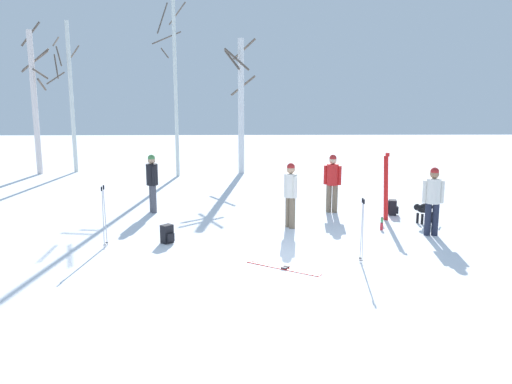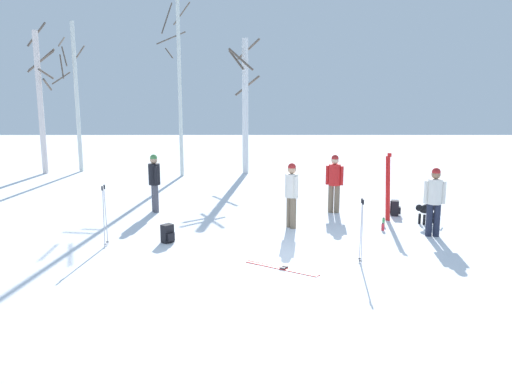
{
  "view_description": "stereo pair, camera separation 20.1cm",
  "coord_description": "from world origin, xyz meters",
  "px_view_note": "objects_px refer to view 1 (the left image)",
  "views": [
    {
      "loc": [
        -1.02,
        -10.73,
        3.65
      ],
      "look_at": [
        -0.8,
        2.59,
        1.0
      ],
      "focal_mm": 37.28,
      "sensor_mm": 36.0,
      "label": 1
    },
    {
      "loc": [
        -0.82,
        -10.73,
        3.65
      ],
      "look_at": [
        -0.8,
        2.59,
        1.0
      ],
      "focal_mm": 37.28,
      "sensor_mm": 36.0,
      "label": 2
    }
  ],
  "objects_px": {
    "ski_poles_0": "(362,229)",
    "backpack_1": "(393,208)",
    "birch_tree_0": "(35,99)",
    "birch_tree_3": "(241,103)",
    "person_1": "(433,197)",
    "backpack_0": "(167,234)",
    "dog": "(424,209)",
    "person_0": "(152,180)",
    "birch_tree_2": "(175,75)",
    "birch_tree_1": "(70,94)",
    "person_3": "(291,191)",
    "person_2": "(332,180)",
    "ski_pair_planted_0": "(386,187)",
    "water_bottle_0": "(382,226)",
    "ski_poles_1": "(104,215)",
    "ski_pair_lying_0": "(283,268)",
    "water_bottle_1": "(382,221)"
  },
  "relations": [
    {
      "from": "ski_poles_0",
      "to": "backpack_1",
      "type": "bearing_deg",
      "value": 66.7
    },
    {
      "from": "birch_tree_0",
      "to": "birch_tree_3",
      "type": "xyz_separation_m",
      "value": [
        8.56,
        0.02,
        -0.17
      ]
    },
    {
      "from": "person_1",
      "to": "backpack_0",
      "type": "height_order",
      "value": "person_1"
    },
    {
      "from": "dog",
      "to": "backpack_0",
      "type": "height_order",
      "value": "dog"
    },
    {
      "from": "person_0",
      "to": "birch_tree_2",
      "type": "bearing_deg",
      "value": 91.01
    },
    {
      "from": "birch_tree_1",
      "to": "person_3",
      "type": "bearing_deg",
      "value": -47.65
    },
    {
      "from": "person_1",
      "to": "person_2",
      "type": "height_order",
      "value": "same"
    },
    {
      "from": "backpack_1",
      "to": "ski_pair_planted_0",
      "type": "bearing_deg",
      "value": -123.3
    },
    {
      "from": "water_bottle_0",
      "to": "ski_poles_1",
      "type": "bearing_deg",
      "value": -168.68
    },
    {
      "from": "person_2",
      "to": "ski_poles_1",
      "type": "height_order",
      "value": "person_2"
    },
    {
      "from": "ski_pair_lying_0",
      "to": "birch_tree_2",
      "type": "distance_m",
      "value": 12.73
    },
    {
      "from": "water_bottle_0",
      "to": "birch_tree_3",
      "type": "bearing_deg",
      "value": 111.92
    },
    {
      "from": "dog",
      "to": "birch_tree_2",
      "type": "xyz_separation_m",
      "value": [
        -7.7,
        7.86,
        3.72
      ]
    },
    {
      "from": "ski_pair_planted_0",
      "to": "backpack_0",
      "type": "height_order",
      "value": "ski_pair_planted_0"
    },
    {
      "from": "person_0",
      "to": "backpack_0",
      "type": "relative_size",
      "value": 3.9
    },
    {
      "from": "ski_poles_1",
      "to": "birch_tree_0",
      "type": "height_order",
      "value": "birch_tree_0"
    },
    {
      "from": "person_0",
      "to": "ski_pair_lying_0",
      "type": "relative_size",
      "value": 1.15
    },
    {
      "from": "person_3",
      "to": "ski_pair_planted_0",
      "type": "relative_size",
      "value": 0.91
    },
    {
      "from": "person_3",
      "to": "dog",
      "type": "distance_m",
      "value": 3.74
    },
    {
      "from": "person_2",
      "to": "water_bottle_1",
      "type": "height_order",
      "value": "person_2"
    },
    {
      "from": "ski_pair_lying_0",
      "to": "ski_pair_planted_0",
      "type": "bearing_deg",
      "value": 52.07
    },
    {
      "from": "birch_tree_3",
      "to": "person_3",
      "type": "bearing_deg",
      "value": -81.25
    },
    {
      "from": "ski_pair_lying_0",
      "to": "backpack_0",
      "type": "relative_size",
      "value": 3.4
    },
    {
      "from": "dog",
      "to": "backpack_0",
      "type": "bearing_deg",
      "value": -165.14
    },
    {
      "from": "person_1",
      "to": "ski_pair_lying_0",
      "type": "xyz_separation_m",
      "value": [
        -3.85,
        -2.4,
        -0.97
      ]
    },
    {
      "from": "ski_poles_0",
      "to": "birch_tree_1",
      "type": "distance_m",
      "value": 16.02
    },
    {
      "from": "person_1",
      "to": "birch_tree_3",
      "type": "distance_m",
      "value": 11.1
    },
    {
      "from": "ski_poles_1",
      "to": "birch_tree_1",
      "type": "xyz_separation_m",
      "value": [
        -4.21,
        11.11,
        2.56
      ]
    },
    {
      "from": "dog",
      "to": "ski_poles_1",
      "type": "xyz_separation_m",
      "value": [
        -8.09,
        -2.07,
        0.38
      ]
    },
    {
      "from": "birch_tree_2",
      "to": "birch_tree_3",
      "type": "height_order",
      "value": "birch_tree_2"
    },
    {
      "from": "person_0",
      "to": "ski_poles_0",
      "type": "distance_m",
      "value": 6.98
    },
    {
      "from": "person_2",
      "to": "person_3",
      "type": "height_order",
      "value": "same"
    },
    {
      "from": "ski_pair_planted_0",
      "to": "birch_tree_1",
      "type": "bearing_deg",
      "value": 142.44
    },
    {
      "from": "person_2",
      "to": "person_3",
      "type": "bearing_deg",
      "value": -128.51
    },
    {
      "from": "person_0",
      "to": "person_1",
      "type": "relative_size",
      "value": 1.0
    },
    {
      "from": "person_0",
      "to": "water_bottle_1",
      "type": "xyz_separation_m",
      "value": [
        6.39,
        -1.62,
        -0.87
      ]
    },
    {
      "from": "person_2",
      "to": "water_bottle_1",
      "type": "relative_size",
      "value": 7.48
    },
    {
      "from": "person_0",
      "to": "water_bottle_1",
      "type": "relative_size",
      "value": 7.48
    },
    {
      "from": "person_3",
      "to": "birch_tree_2",
      "type": "bearing_deg",
      "value": 115.9
    },
    {
      "from": "backpack_1",
      "to": "backpack_0",
      "type": "bearing_deg",
      "value": -156.12
    },
    {
      "from": "person_2",
      "to": "backpack_0",
      "type": "height_order",
      "value": "person_2"
    },
    {
      "from": "person_3",
      "to": "birch_tree_1",
      "type": "relative_size",
      "value": 0.27
    },
    {
      "from": "person_2",
      "to": "birch_tree_1",
      "type": "distance_m",
      "value": 12.86
    },
    {
      "from": "birch_tree_0",
      "to": "birch_tree_2",
      "type": "height_order",
      "value": "birch_tree_2"
    },
    {
      "from": "ski_pair_lying_0",
      "to": "backpack_0",
      "type": "xyz_separation_m",
      "value": [
        -2.64,
        1.85,
        0.2
      ]
    },
    {
      "from": "person_2",
      "to": "water_bottle_1",
      "type": "xyz_separation_m",
      "value": [
        1.11,
        -1.53,
        -0.87
      ]
    },
    {
      "from": "person_2",
      "to": "birch_tree_0",
      "type": "distance_m",
      "value": 13.6
    },
    {
      "from": "person_0",
      "to": "birch_tree_0",
      "type": "height_order",
      "value": "birch_tree_0"
    },
    {
      "from": "water_bottle_0",
      "to": "birch_tree_0",
      "type": "xyz_separation_m",
      "value": [
        -12.29,
        9.25,
        3.05
      ]
    },
    {
      "from": "birch_tree_2",
      "to": "water_bottle_1",
      "type": "bearing_deg",
      "value": -51.25
    }
  ]
}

